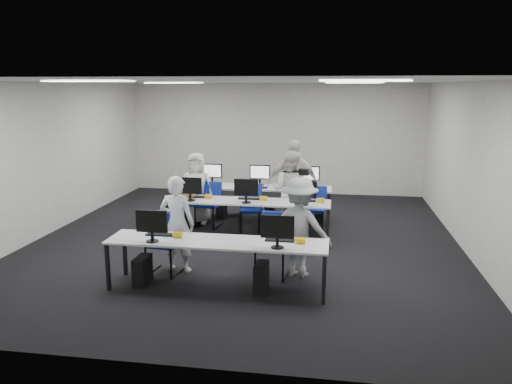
% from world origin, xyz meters
% --- Properties ---
extents(room, '(9.00, 9.02, 3.00)m').
position_xyz_m(room, '(0.00, 0.00, 1.50)').
color(room, black).
rests_on(room, ground).
extents(ceiling_panels, '(5.20, 4.60, 0.02)m').
position_xyz_m(ceiling_panels, '(0.00, 0.00, 2.98)').
color(ceiling_panels, white).
rests_on(ceiling_panels, room).
extents(desk_front, '(3.20, 0.70, 0.73)m').
position_xyz_m(desk_front, '(0.00, -2.40, 0.68)').
color(desk_front, '#B8BBBD').
rests_on(desk_front, ground).
extents(desk_mid, '(3.20, 0.70, 0.73)m').
position_xyz_m(desk_mid, '(0.00, 0.20, 0.68)').
color(desk_mid, '#B8BBBD').
rests_on(desk_mid, ground).
extents(desk_back, '(3.20, 0.70, 0.73)m').
position_xyz_m(desk_back, '(0.00, 1.60, 0.68)').
color(desk_back, '#B8BBBD').
rests_on(desk_back, ground).
extents(equipment_front, '(2.51, 0.41, 1.19)m').
position_xyz_m(equipment_front, '(-0.19, -2.42, 0.36)').
color(equipment_front, '#0E55B8').
rests_on(equipment_front, desk_front).
extents(equipment_mid, '(2.91, 0.41, 1.19)m').
position_xyz_m(equipment_mid, '(-0.19, 0.18, 0.36)').
color(equipment_mid, white).
rests_on(equipment_mid, desk_mid).
extents(equipment_back, '(2.91, 0.41, 1.19)m').
position_xyz_m(equipment_back, '(0.19, 1.62, 0.36)').
color(equipment_back, white).
rests_on(equipment_back, desk_back).
extents(chair_0, '(0.53, 0.56, 0.96)m').
position_xyz_m(chair_0, '(-0.96, -1.91, 0.30)').
color(chair_0, navy).
rests_on(chair_0, ground).
extents(chair_1, '(0.53, 0.57, 0.98)m').
position_xyz_m(chair_1, '(0.73, -1.74, 0.31)').
color(chair_1, navy).
rests_on(chair_1, ground).
extents(chair_2, '(0.53, 0.56, 0.93)m').
position_xyz_m(chair_2, '(-0.95, 0.83, 0.29)').
color(chair_2, navy).
rests_on(chair_2, ground).
extents(chair_3, '(0.45, 0.48, 0.84)m').
position_xyz_m(chair_3, '(-0.02, 0.64, 0.26)').
color(chair_3, navy).
rests_on(chair_3, ground).
extents(chair_4, '(0.51, 0.55, 0.92)m').
position_xyz_m(chair_4, '(1.27, 0.75, 0.29)').
color(chair_4, navy).
rests_on(chair_4, ground).
extents(chair_5, '(0.56, 0.59, 0.89)m').
position_xyz_m(chair_5, '(-1.28, 0.94, 0.28)').
color(chair_5, navy).
rests_on(chair_5, ground).
extents(chair_6, '(0.54, 0.58, 0.95)m').
position_xyz_m(chair_6, '(-0.06, 0.97, 0.30)').
color(chair_6, navy).
rests_on(chair_6, ground).
extents(chair_7, '(0.52, 0.56, 0.98)m').
position_xyz_m(chair_7, '(1.04, 1.06, 0.31)').
color(chair_7, navy).
rests_on(chair_7, ground).
extents(handbag, '(0.42, 0.30, 0.31)m').
position_xyz_m(handbag, '(-1.20, 0.25, 0.89)').
color(handbag, '#9E7751').
rests_on(handbag, desk_mid).
extents(student_0, '(0.60, 0.42, 1.55)m').
position_xyz_m(student_0, '(-0.79, -1.79, 0.78)').
color(student_0, beige).
rests_on(student_0, ground).
extents(student_1, '(0.94, 0.82, 1.64)m').
position_xyz_m(student_1, '(0.76, 0.91, 0.82)').
color(student_1, beige).
rests_on(student_1, ground).
extents(student_2, '(0.79, 0.56, 1.53)m').
position_xyz_m(student_2, '(-1.25, 1.01, 0.77)').
color(student_2, beige).
rests_on(student_2, ground).
extents(student_3, '(1.14, 0.62, 1.84)m').
position_xyz_m(student_3, '(0.79, 1.13, 0.92)').
color(student_3, beige).
rests_on(student_3, ground).
extents(photographer, '(1.12, 0.80, 1.57)m').
position_xyz_m(photographer, '(1.14, -1.70, 0.78)').
color(photographer, gray).
rests_on(photographer, ground).
extents(dslr_camera, '(0.18, 0.21, 0.10)m').
position_xyz_m(dslr_camera, '(1.18, -1.52, 1.62)').
color(dslr_camera, black).
rests_on(dslr_camera, photographer).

